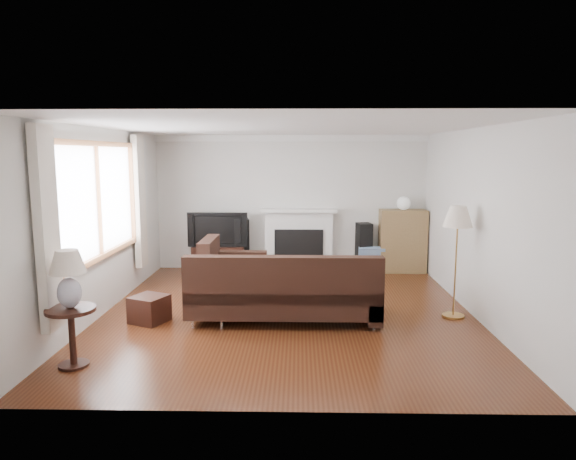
{
  "coord_description": "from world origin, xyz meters",
  "views": [
    {
      "loc": [
        0.16,
        -6.8,
        2.15
      ],
      "look_at": [
        0.0,
        0.3,
        1.1
      ],
      "focal_mm": 32.0,
      "sensor_mm": 36.0,
      "label": 1
    }
  ],
  "objects_px": {
    "bookshelf": "(402,241)",
    "floor_lamp": "(456,262)",
    "coffee_table": "(304,279)",
    "tv_stand": "(219,258)",
    "side_table": "(72,337)",
    "sectional_sofa": "(284,288)"
  },
  "relations": [
    {
      "from": "bookshelf",
      "to": "floor_lamp",
      "type": "bearing_deg",
      "value": -86.4
    },
    {
      "from": "bookshelf",
      "to": "coffee_table",
      "type": "relative_size",
      "value": 1.01
    },
    {
      "from": "bookshelf",
      "to": "coffee_table",
      "type": "distance_m",
      "value": 2.38
    },
    {
      "from": "tv_stand",
      "to": "side_table",
      "type": "height_order",
      "value": "side_table"
    },
    {
      "from": "coffee_table",
      "to": "floor_lamp",
      "type": "height_order",
      "value": "floor_lamp"
    },
    {
      "from": "tv_stand",
      "to": "bookshelf",
      "type": "bearing_deg",
      "value": 0.37
    },
    {
      "from": "sectional_sofa",
      "to": "floor_lamp",
      "type": "distance_m",
      "value": 2.29
    },
    {
      "from": "tv_stand",
      "to": "sectional_sofa",
      "type": "xyz_separation_m",
      "value": [
        1.29,
        -2.82,
        0.19
      ]
    },
    {
      "from": "floor_lamp",
      "to": "bookshelf",
      "type": "bearing_deg",
      "value": 93.6
    },
    {
      "from": "coffee_table",
      "to": "side_table",
      "type": "distance_m",
      "value": 3.73
    },
    {
      "from": "sectional_sofa",
      "to": "side_table",
      "type": "height_order",
      "value": "sectional_sofa"
    },
    {
      "from": "tv_stand",
      "to": "floor_lamp",
      "type": "relative_size",
      "value": 0.64
    },
    {
      "from": "bookshelf",
      "to": "side_table",
      "type": "distance_m",
      "value": 6.07
    },
    {
      "from": "floor_lamp",
      "to": "sectional_sofa",
      "type": "bearing_deg",
      "value": -175.62
    },
    {
      "from": "tv_stand",
      "to": "floor_lamp",
      "type": "height_order",
      "value": "floor_lamp"
    },
    {
      "from": "coffee_table",
      "to": "side_table",
      "type": "relative_size",
      "value": 1.85
    },
    {
      "from": "tv_stand",
      "to": "bookshelf",
      "type": "relative_size",
      "value": 0.83
    },
    {
      "from": "tv_stand",
      "to": "coffee_table",
      "type": "xyz_separation_m",
      "value": [
        1.56,
        -1.49,
        -0.02
      ]
    },
    {
      "from": "bookshelf",
      "to": "sectional_sofa",
      "type": "height_order",
      "value": "bookshelf"
    },
    {
      "from": "tv_stand",
      "to": "floor_lamp",
      "type": "bearing_deg",
      "value": -36.69
    },
    {
      "from": "sectional_sofa",
      "to": "side_table",
      "type": "xyz_separation_m",
      "value": [
        -2.11,
        -1.54,
        -0.12
      ]
    },
    {
      "from": "tv_stand",
      "to": "bookshelf",
      "type": "xyz_separation_m",
      "value": [
        3.38,
        0.02,
        0.33
      ]
    }
  ]
}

